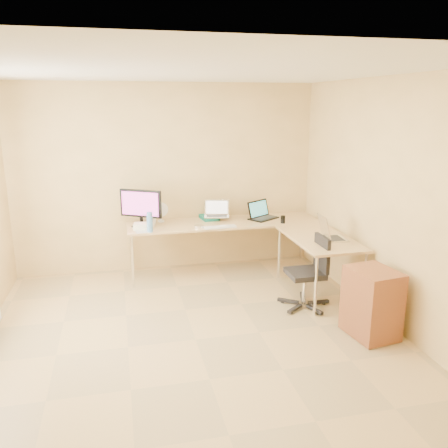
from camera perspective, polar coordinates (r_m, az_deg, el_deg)
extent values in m
plane|color=tan|center=(4.86, -3.50, -13.98)|extent=(4.50, 4.50, 0.00)
plane|color=white|center=(4.27, -4.07, 18.31)|extent=(4.50, 4.50, 0.00)
plane|color=#E5C07E|center=(6.58, -6.98, 5.58)|extent=(4.50, 0.00, 4.50)
plane|color=#E5C07E|center=(2.31, 5.55, -11.71)|extent=(4.50, 0.00, 4.50)
plane|color=#E5C07E|center=(5.15, 19.99, 2.28)|extent=(0.00, 4.50, 4.50)
cube|color=tan|center=(6.52, 0.01, -2.84)|extent=(2.65, 0.70, 0.73)
cube|color=tan|center=(5.92, 11.50, -4.97)|extent=(0.70, 1.30, 0.73)
cube|color=black|center=(6.22, -10.17, 1.93)|extent=(0.60, 0.46, 0.50)
cube|color=#0E5F4F|center=(6.57, -1.84, 0.82)|extent=(0.26, 0.32, 0.05)
cube|color=silver|center=(6.48, -0.91, 1.86)|extent=(0.39, 0.33, 0.22)
cube|color=black|center=(6.58, 4.87, 1.72)|extent=(0.50, 0.47, 0.26)
cube|color=silver|center=(6.11, -0.48, -0.38)|extent=(0.43, 0.15, 0.02)
ellipsoid|color=white|center=(6.12, -0.09, -0.28)|extent=(0.12, 0.10, 0.04)
imported|color=white|center=(6.22, -8.80, 0.10)|extent=(0.13, 0.13, 0.10)
cylinder|color=white|center=(6.12, -3.06, -0.31)|extent=(0.16, 0.16, 0.03)
cylinder|color=#5594D8|center=(5.96, -9.11, 0.24)|extent=(0.08, 0.08, 0.26)
cube|color=silver|center=(6.09, -9.96, -0.73)|extent=(0.26, 0.34, 0.01)
cube|color=white|center=(6.14, -10.01, -0.26)|extent=(0.24, 0.19, 0.08)
cylinder|color=white|center=(6.45, -7.76, 1.36)|extent=(0.25, 0.25, 0.25)
cylinder|color=black|center=(6.39, 7.25, 0.55)|extent=(0.07, 0.07, 0.10)
cube|color=silver|center=(5.71, 13.27, -0.69)|extent=(0.38, 0.31, 0.25)
cube|color=black|center=(5.45, 9.96, -5.13)|extent=(0.52, 0.52, 0.86)
cube|color=brown|center=(5.00, 17.69, -9.20)|extent=(0.48, 0.56, 0.70)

